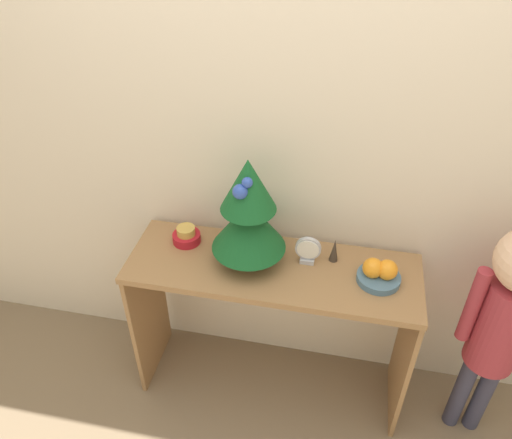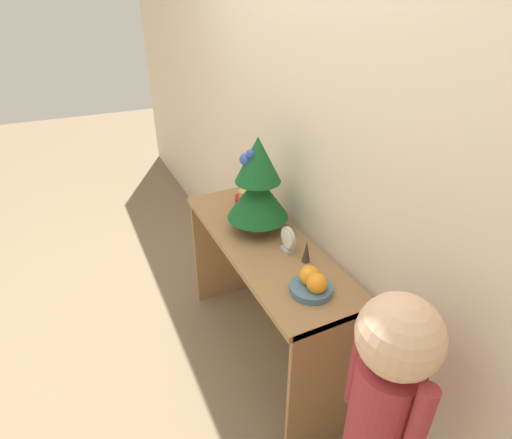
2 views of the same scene
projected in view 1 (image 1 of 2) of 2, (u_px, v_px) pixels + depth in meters
The scene contains 9 objects.
ground_plane at pixel (262, 416), 2.40m from camera, with size 12.00×12.00×0.00m, color #7A664C.
back_wall at pixel (286, 140), 2.00m from camera, with size 7.00×0.05×2.50m, color beige.
console_table at pixel (272, 297), 2.19m from camera, with size 1.23×0.41×0.79m.
mini_tree at pixel (248, 213), 1.97m from camera, with size 0.31×0.31×0.49m.
fruit_bowl at pixel (379, 273), 1.99m from camera, with size 0.18×0.18×0.10m.
singing_bowl at pixel (186, 236), 2.19m from camera, with size 0.12×0.12×0.08m.
desk_clock at pixel (308, 250), 2.07m from camera, with size 0.11×0.04×0.13m.
figurine at pixel (334, 250), 2.08m from camera, with size 0.04×0.04×0.11m.
child_figure at pixel (508, 312), 1.92m from camera, with size 0.32×0.25×1.14m.
Camera 1 is at (0.24, -1.32, 2.20)m, focal length 35.00 mm.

